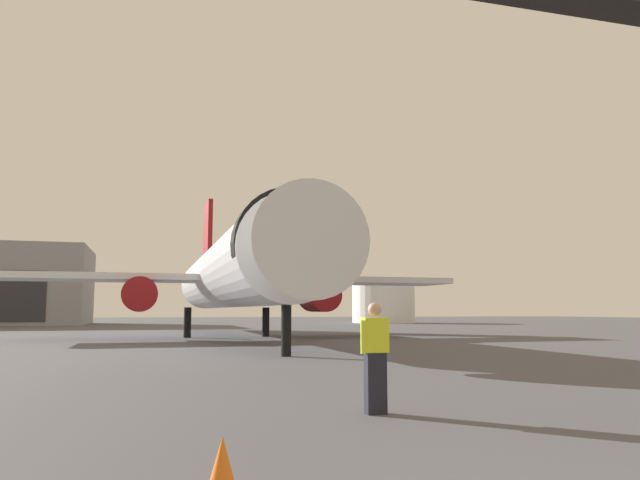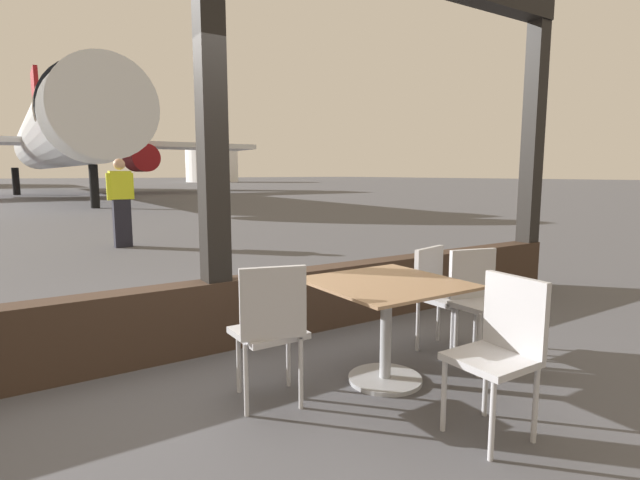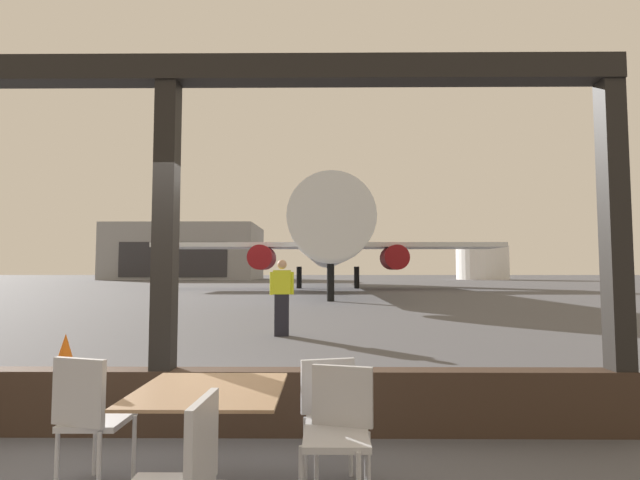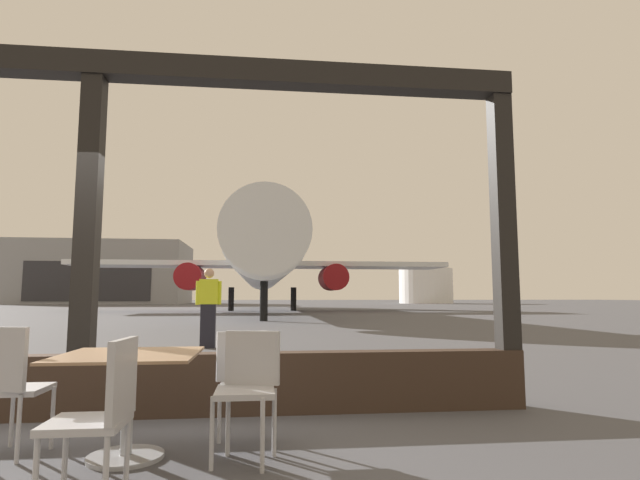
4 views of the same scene
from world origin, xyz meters
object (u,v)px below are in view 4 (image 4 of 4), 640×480
at_px(ground_crew_worker, 208,306).
at_px(cafe_chair_aisle_left, 244,376).
at_px(distant_hangar, 105,274).
at_px(cafe_chair_window_left, 9,379).
at_px(airplane, 263,260).
at_px(dining_table, 128,389).
at_px(cafe_chair_aisle_right, 248,381).
at_px(fuel_storage_tank, 426,286).
at_px(cafe_chair_window_right, 103,407).

bearing_deg(ground_crew_worker, cafe_chair_aisle_left, -82.15).
xyz_separation_m(cafe_chair_aisle_left, distant_hangar, (-23.18, 75.69, 3.99)).
relative_size(cafe_chair_window_left, airplane, 0.03).
bearing_deg(dining_table, ground_crew_worker, 91.65).
distance_m(cafe_chair_aisle_left, airplane, 33.85).
height_order(dining_table, distant_hangar, distant_hangar).
bearing_deg(airplane, cafe_chair_aisle_right, -90.38).
bearing_deg(dining_table, cafe_chair_aisle_left, 18.23).
relative_size(cafe_chair_aisle_left, cafe_chair_aisle_right, 0.97).
height_order(cafe_chair_window_left, fuel_storage_tank, fuel_storage_tank).
relative_size(dining_table, fuel_storage_tank, 0.11).
xyz_separation_m(ground_crew_worker, distant_hangar, (-22.16, 68.27, 3.60)).
distance_m(airplane, distant_hangar, 48.11).
height_order(dining_table, airplane, airplane).
relative_size(dining_table, cafe_chair_aisle_left, 1.11).
relative_size(cafe_chair_window_right, ground_crew_worker, 0.51).
distance_m(ground_crew_worker, distant_hangar, 71.87).
relative_size(cafe_chair_window_right, airplane, 0.02).
xyz_separation_m(cafe_chair_aisle_left, ground_crew_worker, (-1.02, 7.42, 0.39)).
bearing_deg(cafe_chair_aisle_left, cafe_chair_aisle_right, -84.13).
bearing_deg(ground_crew_worker, cafe_chair_window_left, -94.70).
xyz_separation_m(dining_table, fuel_storage_tank, (26.66, 73.92, 2.24)).
distance_m(dining_table, ground_crew_worker, 7.70).
relative_size(cafe_chair_aisle_right, distant_hangar, 0.04).
relative_size(cafe_chair_aisle_left, ground_crew_worker, 0.49).
bearing_deg(cafe_chair_aisle_left, cafe_chair_window_left, -174.58).
xyz_separation_m(cafe_chair_window_left, distant_hangar, (-21.53, 75.85, 3.96)).
bearing_deg(cafe_chair_window_left, fuel_storage_tank, 69.56).
bearing_deg(cafe_chair_window_left, cafe_chair_window_right, -46.67).
bearing_deg(cafe_chair_window_left, ground_crew_worker, 85.30).
relative_size(cafe_chair_window_left, cafe_chair_aisle_right, 1.05).
distance_m(cafe_chair_aisle_left, fuel_storage_tank, 78.09).
xyz_separation_m(ground_crew_worker, fuel_storage_tank, (26.89, 66.23, 1.81)).
bearing_deg(cafe_chair_window_right, ground_crew_worker, 92.03).
xyz_separation_m(cafe_chair_aisle_left, cafe_chair_aisle_right, (0.04, -0.38, 0.02)).
distance_m(dining_table, cafe_chair_aisle_left, 0.84).
relative_size(cafe_chair_window_left, cafe_chair_aisle_left, 1.08).
xyz_separation_m(cafe_chair_aisle_left, fuel_storage_tank, (25.86, 73.65, 2.21)).
distance_m(airplane, ground_crew_worker, 26.46).
distance_m(distant_hangar, fuel_storage_tank, 49.12).
distance_m(cafe_chair_window_right, ground_crew_worker, 8.57).
xyz_separation_m(cafe_chair_window_right, ground_crew_worker, (-0.30, 8.56, 0.37)).
bearing_deg(distant_hangar, cafe_chair_window_right, -73.70).
relative_size(cafe_chair_window_right, fuel_storage_tank, 0.11).
distance_m(cafe_chair_window_left, fuel_storage_tank, 78.80).
xyz_separation_m(cafe_chair_window_left, ground_crew_worker, (0.62, 7.58, 0.36)).
bearing_deg(cafe_chair_aisle_left, distant_hangar, 107.03).
xyz_separation_m(dining_table, cafe_chair_window_right, (0.08, -0.88, 0.06)).
distance_m(airplane, fuel_storage_tank, 47.47).
relative_size(cafe_chair_window_left, ground_crew_worker, 0.52).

